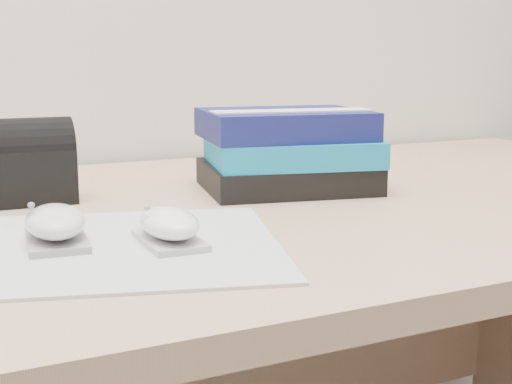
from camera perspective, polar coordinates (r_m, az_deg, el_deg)
name	(u,v)px	position (r m, az deg, el deg)	size (l,w,h in m)	color
desk	(234,351)	(1.05, -1.78, -12.61)	(1.60, 0.80, 0.73)	tan
mousepad	(83,247)	(0.72, -13.67, -4.33)	(0.38, 0.30, 0.00)	#9FA0A7
mouse_rear	(56,225)	(0.73, -15.74, -2.53)	(0.07, 0.11, 0.04)	#949496
mouse_front	(169,226)	(0.71, -6.95, -2.71)	(0.06, 0.10, 0.04)	#ABABAE
book_stack	(287,150)	(1.00, 2.50, 3.34)	(0.26, 0.23, 0.11)	black
pouch	(24,162)	(0.95, -18.05, 2.30)	(0.12, 0.09, 0.11)	black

